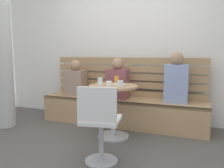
{
  "coord_description": "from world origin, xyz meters",
  "views": [
    {
      "loc": [
        1.22,
        -2.36,
        1.18
      ],
      "look_at": [
        0.04,
        0.66,
        0.75
      ],
      "focal_mm": 37.41,
      "sensor_mm": 36.0,
      "label": 1
    }
  ],
  "objects_px": {
    "white_chair": "(100,122)",
    "cup_tumbler_orange": "(117,80)",
    "cafe_table": "(113,101)",
    "person_child_left": "(76,80)",
    "booth_bench": "(122,112)",
    "plate_small": "(119,84)",
    "cup_water_clear": "(100,82)",
    "person_child_middle": "(117,81)",
    "cup_ceramic_white": "(109,84)",
    "cup_glass_short": "(120,83)",
    "person_adult": "(176,80)"
  },
  "relations": [
    {
      "from": "person_child_left",
      "to": "cup_water_clear",
      "type": "relative_size",
      "value": 5.68
    },
    {
      "from": "cup_tumbler_orange",
      "to": "cup_glass_short",
      "type": "relative_size",
      "value": 1.25
    },
    {
      "from": "person_child_left",
      "to": "cup_tumbler_orange",
      "type": "distance_m",
      "value": 0.92
    },
    {
      "from": "cup_tumbler_orange",
      "to": "cup_water_clear",
      "type": "distance_m",
      "value": 0.37
    },
    {
      "from": "white_chair",
      "to": "cup_tumbler_orange",
      "type": "xyz_separation_m",
      "value": [
        -0.21,
        1.08,
        0.33
      ]
    },
    {
      "from": "cafe_table",
      "to": "cup_glass_short",
      "type": "bearing_deg",
      "value": -27.73
    },
    {
      "from": "person_adult",
      "to": "cup_ceramic_white",
      "type": "relative_size",
      "value": 9.43
    },
    {
      "from": "cafe_table",
      "to": "person_adult",
      "type": "bearing_deg",
      "value": 37.53
    },
    {
      "from": "person_adult",
      "to": "cup_water_clear",
      "type": "xyz_separation_m",
      "value": [
        -0.94,
        -0.69,
        0.02
      ]
    },
    {
      "from": "person_child_left",
      "to": "plate_small",
      "type": "xyz_separation_m",
      "value": [
        0.97,
        -0.49,
        0.03
      ]
    },
    {
      "from": "booth_bench",
      "to": "cup_ceramic_white",
      "type": "xyz_separation_m",
      "value": [
        0.06,
        -0.7,
        0.55
      ]
    },
    {
      "from": "cup_water_clear",
      "to": "cup_tumbler_orange",
      "type": "bearing_deg",
      "value": 73.48
    },
    {
      "from": "person_child_middle",
      "to": "cup_water_clear",
      "type": "bearing_deg",
      "value": -90.9
    },
    {
      "from": "person_adult",
      "to": "cup_glass_short",
      "type": "xyz_separation_m",
      "value": [
        -0.66,
        -0.66,
        0.0
      ]
    },
    {
      "from": "white_chair",
      "to": "cup_ceramic_white",
      "type": "bearing_deg",
      "value": 104.23
    },
    {
      "from": "white_chair",
      "to": "cup_glass_short",
      "type": "xyz_separation_m",
      "value": [
        -0.04,
        0.75,
        0.32
      ]
    },
    {
      "from": "person_child_middle",
      "to": "cup_glass_short",
      "type": "relative_size",
      "value": 8.31
    },
    {
      "from": "person_child_middle",
      "to": "cup_ceramic_white",
      "type": "bearing_deg",
      "value": -79.47
    },
    {
      "from": "cup_water_clear",
      "to": "person_child_left",
      "type": "bearing_deg",
      "value": 139.57
    },
    {
      "from": "person_adult",
      "to": "cup_ceramic_white",
      "type": "height_order",
      "value": "person_adult"
    },
    {
      "from": "plate_small",
      "to": "person_child_left",
      "type": "bearing_deg",
      "value": 153.1
    },
    {
      "from": "white_chair",
      "to": "person_child_middle",
      "type": "height_order",
      "value": "person_child_middle"
    },
    {
      "from": "cup_ceramic_white",
      "to": "cup_glass_short",
      "type": "bearing_deg",
      "value": 21.11
    },
    {
      "from": "cup_glass_short",
      "to": "white_chair",
      "type": "bearing_deg",
      "value": -87.23
    },
    {
      "from": "cup_ceramic_white",
      "to": "plate_small",
      "type": "relative_size",
      "value": 0.47
    },
    {
      "from": "person_child_left",
      "to": "cup_glass_short",
      "type": "bearing_deg",
      "value": -30.68
    },
    {
      "from": "cup_water_clear",
      "to": "plate_small",
      "type": "xyz_separation_m",
      "value": [
        0.21,
        0.15,
        -0.05
      ]
    },
    {
      "from": "booth_bench",
      "to": "plate_small",
      "type": "bearing_deg",
      "value": -75.95
    },
    {
      "from": "cup_ceramic_white",
      "to": "person_child_left",
      "type": "bearing_deg",
      "value": 143.28
    },
    {
      "from": "booth_bench",
      "to": "person_adult",
      "type": "bearing_deg",
      "value": 1.0
    },
    {
      "from": "person_child_left",
      "to": "cup_glass_short",
      "type": "xyz_separation_m",
      "value": [
        1.04,
        -0.62,
        0.07
      ]
    },
    {
      "from": "cup_ceramic_white",
      "to": "booth_bench",
      "type": "bearing_deg",
      "value": 94.66
    },
    {
      "from": "plate_small",
      "to": "cup_water_clear",
      "type": "bearing_deg",
      "value": -143.93
    },
    {
      "from": "person_child_left",
      "to": "cup_glass_short",
      "type": "relative_size",
      "value": 7.81
    },
    {
      "from": "cafe_table",
      "to": "white_chair",
      "type": "bearing_deg",
      "value": -79.01
    },
    {
      "from": "white_chair",
      "to": "person_child_left",
      "type": "distance_m",
      "value": 1.76
    },
    {
      "from": "cafe_table",
      "to": "cup_water_clear",
      "type": "relative_size",
      "value": 6.73
    },
    {
      "from": "cafe_table",
      "to": "cup_tumbler_orange",
      "type": "height_order",
      "value": "cup_tumbler_orange"
    },
    {
      "from": "booth_bench",
      "to": "cup_ceramic_white",
      "type": "bearing_deg",
      "value": -85.34
    },
    {
      "from": "white_chair",
      "to": "cup_water_clear",
      "type": "bearing_deg",
      "value": 113.67
    },
    {
      "from": "person_child_middle",
      "to": "cup_ceramic_white",
      "type": "relative_size",
      "value": 8.31
    },
    {
      "from": "person_child_middle",
      "to": "white_chair",
      "type": "bearing_deg",
      "value": -77.59
    },
    {
      "from": "person_child_middle",
      "to": "plate_small",
      "type": "distance_m",
      "value": 0.55
    },
    {
      "from": "person_adult",
      "to": "cup_water_clear",
      "type": "relative_size",
      "value": 6.85
    },
    {
      "from": "booth_bench",
      "to": "cafe_table",
      "type": "height_order",
      "value": "cafe_table"
    },
    {
      "from": "cup_tumbler_orange",
      "to": "white_chair",
      "type": "bearing_deg",
      "value": -79.04
    },
    {
      "from": "white_chair",
      "to": "plate_small",
      "type": "distance_m",
      "value": 0.92
    },
    {
      "from": "cafe_table",
      "to": "plate_small",
      "type": "height_order",
      "value": "plate_small"
    },
    {
      "from": "cafe_table",
      "to": "person_child_left",
      "type": "height_order",
      "value": "person_child_left"
    },
    {
      "from": "person_adult",
      "to": "plate_small",
      "type": "xyz_separation_m",
      "value": [
        -0.72,
        -0.54,
        -0.03
      ]
    }
  ]
}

